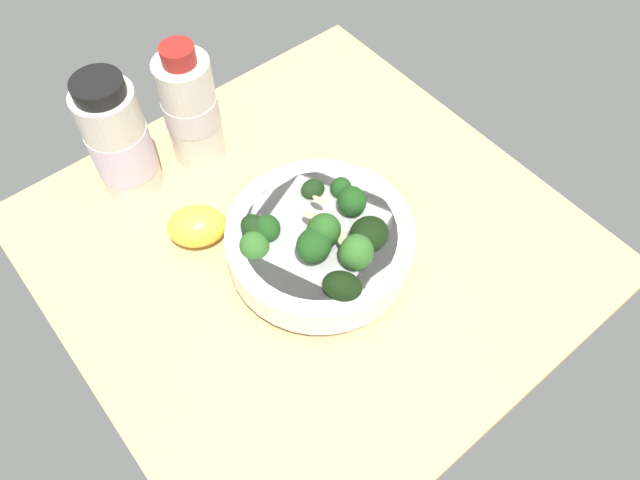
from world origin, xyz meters
The scene contains 5 objects.
ground_plane centered at (0.00, 0.00, -1.53)cm, with size 60.27×60.27×3.06cm, color tan.
bowl_of_broccoli centered at (-0.70, -3.15, 4.10)cm, with size 21.95×21.95×10.64cm.
lemon_wedge centered at (-10.28, 9.07, 2.33)cm, with size 7.22×5.58×4.65cm, color yellow.
bottle_tall centered at (-2.31, 21.07, 8.03)cm, with size 7.13×7.13×17.59cm.
bottle_short centered at (-12.11, 21.99, 7.84)cm, with size 7.63×7.63×17.38cm.
Camera 1 is at (-25.70, -33.61, 63.23)cm, focal length 34.27 mm.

